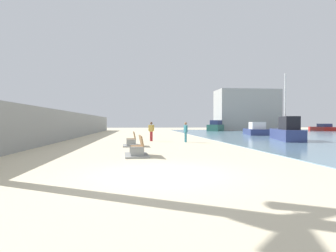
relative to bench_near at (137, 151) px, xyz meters
name	(u,v)px	position (x,y,z in m)	size (l,w,h in m)	color
ground_plane	(146,139)	(0.77, 13.18, -0.23)	(120.00, 120.00, 0.00)	beige
seawall	(64,126)	(-6.73, 13.18, 1.08)	(0.80, 64.00, 2.63)	gray
bench_near	(137,151)	(0.00, 0.00, 0.00)	(1.23, 2.17, 0.98)	gray
bench_far	(131,143)	(-0.40, 5.77, 0.00)	(1.20, 2.15, 0.98)	gray
person_walking	(186,131)	(3.86, 8.94, 0.71)	(0.28, 0.50, 1.63)	teal
person_standing	(151,130)	(1.17, 10.68, 0.72)	(0.49, 0.30, 1.65)	#B22D33
boat_mid_bay	(217,127)	(14.82, 38.04, 0.56)	(5.38, 6.66, 1.98)	#337060
boat_nearest	(256,130)	(14.97, 21.01, 0.39)	(3.35, 5.91, 1.62)	navy
boat_far_left	(287,131)	(13.13, 10.21, 0.57)	(3.43, 7.14, 6.04)	navy
boat_outer	(322,128)	(35.42, 37.51, 0.31)	(2.92, 6.40, 1.34)	red
harbor_building	(247,110)	(21.72, 41.18, 3.81)	(12.00, 6.00, 8.08)	#9E9E99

